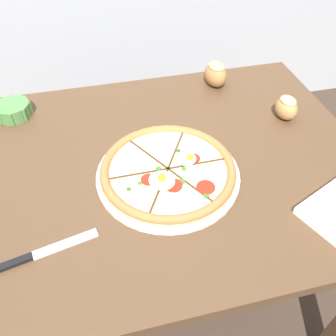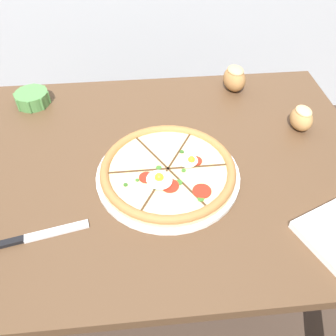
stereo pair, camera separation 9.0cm
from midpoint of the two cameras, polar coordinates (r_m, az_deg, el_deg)
ground_plane at (r=1.60m, az=-0.27°, el=-19.53°), size 12.00×12.00×0.00m
dining_table at (r=1.04m, az=-0.39°, el=-3.61°), size 1.22×0.85×0.77m
pizza at (r=0.91m, az=2.85°, el=-0.64°), size 0.37×0.37×0.05m
ramekin_bowl at (r=1.22m, az=-18.99°, el=10.50°), size 0.11×0.11×0.04m
bread_piece_near at (r=1.25m, az=12.72°, el=13.83°), size 0.09×0.10×0.08m
bread_piece_mid at (r=1.14m, az=22.82°, el=7.32°), size 0.07×0.09×0.07m
knife_main at (r=0.84m, az=-18.18°, el=-10.69°), size 0.24×0.07×0.01m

